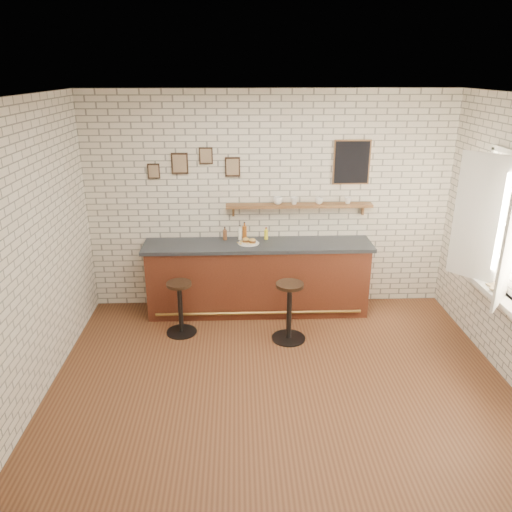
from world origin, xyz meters
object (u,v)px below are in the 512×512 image
object	(u,v)px
bar_stool_right	(289,310)
book_lower	(492,288)
book_upper	(491,286)
shelf_cup_c	(319,201)
condiment_bottle_yellow	(266,234)
sandwich_plate	(248,243)
bar_stool_left	(180,306)
bar_counter	(258,278)
ciabatta_sandwich	(249,240)
shelf_cup_b	(294,201)
bitters_bottle_white	(240,234)
shelf_cup_a	(278,201)
bitters_bottle_brown	(225,235)
shelf_cup_d	(348,200)
bitters_bottle_amber	(245,232)

from	to	relation	value
bar_stool_right	book_lower	xyz separation A→B (m)	(2.19, -0.60, 0.53)
book_lower	book_upper	xyz separation A→B (m)	(0.00, 0.03, 0.02)
shelf_cup_c	book_lower	distance (m)	2.43
shelf_cup_c	condiment_bottle_yellow	bearing A→B (deg)	122.41
sandwich_plate	bar_stool_left	size ratio (longest dim) A/B	0.39
bar_counter	book_upper	distance (m)	2.94
ciabatta_sandwich	bar_stool_left	size ratio (longest dim) A/B	0.27
shelf_cup_b	book_upper	bearing A→B (deg)	-96.35
bitters_bottle_white	bar_stool_right	world-z (taller)	bitters_bottle_white
bar_stool_left	bar_stool_right	world-z (taller)	bar_stool_right
shelf_cup_c	book_upper	size ratio (longest dim) A/B	0.47
sandwich_plate	condiment_bottle_yellow	size ratio (longest dim) A/B	1.64
ciabatta_sandwich	shelf_cup_a	world-z (taller)	shelf_cup_a
shelf_cup_b	book_upper	xyz separation A→B (m)	(2.05, -1.59, -0.59)
bitters_bottle_brown	bar_stool_right	bearing A→B (deg)	-50.76
shelf_cup_c	book_lower	xyz separation A→B (m)	(1.71, -1.62, -0.60)
sandwich_plate	shelf_cup_c	size ratio (longest dim) A/B	2.57
bitters_bottle_white	bar_stool_right	bearing A→B (deg)	-58.75
ciabatta_sandwich	shelf_cup_b	distance (m)	0.82
ciabatta_sandwich	bar_stool_left	distance (m)	1.27
bar_stool_right	bar_stool_left	bearing A→B (deg)	171.15
bar_stool_right	shelf_cup_d	bearing A→B (deg)	49.12
sandwich_plate	book_upper	bearing A→B (deg)	-27.37
ciabatta_sandwich	bar_counter	bearing A→B (deg)	-0.11
sandwich_plate	shelf_cup_c	distance (m)	1.12
bar_stool_right	bitters_bottle_white	bearing A→B (deg)	121.25
sandwich_plate	ciabatta_sandwich	world-z (taller)	ciabatta_sandwich
shelf_cup_a	book_lower	world-z (taller)	shelf_cup_a
shelf_cup_d	bar_counter	bearing A→B (deg)	177.24
bitters_bottle_amber	condiment_bottle_yellow	world-z (taller)	bitters_bottle_amber
bar_stool_left	bitters_bottle_amber	bearing A→B (deg)	42.54
condiment_bottle_yellow	shelf_cup_c	world-z (taller)	shelf_cup_c
ciabatta_sandwich	bitters_bottle_brown	world-z (taller)	bitters_bottle_brown
bitters_bottle_amber	book_lower	world-z (taller)	bitters_bottle_amber
shelf_cup_c	ciabatta_sandwich	bearing A→B (deg)	131.99
bar_counter	bitters_bottle_amber	world-z (taller)	bitters_bottle_amber
sandwich_plate	shelf_cup_d	xyz separation A→B (m)	(1.36, 0.20, 0.53)
bitters_bottle_brown	bar_stool_left	size ratio (longest dim) A/B	0.26
sandwich_plate	bar_stool_right	distance (m)	1.12
bar_counter	bitters_bottle_brown	distance (m)	0.75
ciabatta_sandwich	shelf_cup_c	world-z (taller)	shelf_cup_c
bar_stool_right	condiment_bottle_yellow	bearing A→B (deg)	103.49
bar_stool_left	shelf_cup_a	xyz separation A→B (m)	(1.30, 0.80, 1.17)
shelf_cup_b	condiment_bottle_yellow	bearing A→B (deg)	125.59
bitters_bottle_brown	shelf_cup_b	size ratio (longest dim) A/B	1.77
ciabatta_sandwich	book_upper	distance (m)	3.01
condiment_bottle_yellow	shelf_cup_b	bearing A→B (deg)	4.20
book_upper	bitters_bottle_brown	bearing A→B (deg)	-170.73
ciabatta_sandwich	condiment_bottle_yellow	xyz separation A→B (m)	(0.24, 0.17, 0.03)
shelf_cup_c	book_lower	size ratio (longest dim) A/B	0.47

